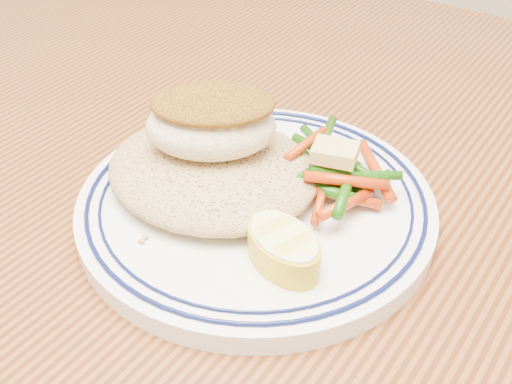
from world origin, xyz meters
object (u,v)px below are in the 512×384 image
object	(u,v)px
dining_table	(314,330)
vegetable_pile	(333,174)
rice_pilaf	(212,166)
plate	(256,204)
lemon_wedge	(283,247)
fish_fillet	(211,121)

from	to	relation	value
dining_table	vegetable_pile	size ratio (longest dim) A/B	14.69
dining_table	rice_pilaf	world-z (taller)	rice_pilaf
rice_pilaf	plate	bearing A→B (deg)	6.23
dining_table	lemon_wedge	world-z (taller)	lemon_wedge
dining_table	vegetable_pile	distance (m)	0.13
rice_pilaf	lemon_wedge	xyz separation A→B (m)	(0.08, -0.04, -0.00)
fish_fillet	dining_table	bearing A→B (deg)	2.05
dining_table	vegetable_pile	bearing A→B (deg)	108.93
plate	fish_fillet	bearing A→B (deg)	173.53
fish_fillet	vegetable_pile	world-z (taller)	fish_fillet
plate	vegetable_pile	bearing A→B (deg)	45.57
plate	rice_pilaf	size ratio (longest dim) A/B	1.61
fish_fillet	vegetable_pile	xyz separation A→B (m)	(0.08, 0.03, -0.03)
vegetable_pile	lemon_wedge	xyz separation A→B (m)	(0.01, -0.08, -0.00)
rice_pilaf	vegetable_pile	distance (m)	0.08
rice_pilaf	vegetable_pile	xyz separation A→B (m)	(0.07, 0.04, -0.00)
plate	fish_fillet	distance (m)	0.07
dining_table	fish_fillet	xyz separation A→B (m)	(-0.09, -0.00, 0.16)
plate	fish_fillet	size ratio (longest dim) A/B	2.22
vegetable_pile	dining_table	bearing A→B (deg)	-71.07
rice_pilaf	fish_fillet	world-z (taller)	fish_fillet
lemon_wedge	plate	bearing A→B (deg)	139.24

